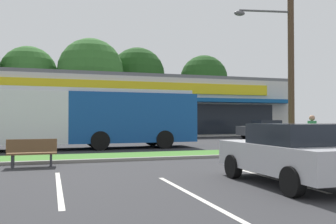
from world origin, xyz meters
The scene contains 16 objects.
grass_median centered at (0.00, 14.00, 0.06)m, with size 56.00×2.20×0.12m, color #427A2D.
curb_lip centered at (0.00, 12.78, 0.06)m, with size 56.00×0.24×0.12m, color gray.
parking_stripe_0 centered at (-5.45, 7.97, 0.00)m, with size 0.12×4.80×0.01m, color silver.
parking_stripe_1 centered at (-2.76, 6.09, 0.00)m, with size 0.12×4.80×0.01m, color silver.
parking_stripe_2 centered at (0.12, 7.73, 0.00)m, with size 0.12×4.80×0.01m, color silver.
storefront_building centered at (1.85, 36.28, 2.87)m, with size 31.95×13.89×5.73m.
tree_mid_left centered at (-8.16, 44.34, 6.88)m, with size 6.57×6.57×10.18m.
tree_mid centered at (-1.19, 42.54, 7.33)m, with size 7.69×7.69×11.18m.
tree_mid_right centered at (5.24, 45.85, 7.50)m, with size 7.19×7.19×11.10m.
tree_right centered at (13.68, 43.29, 6.96)m, with size 6.26×6.26×10.11m.
utility_pole centered at (5.41, 13.99, 5.13)m, with size 3.13×2.38×9.57m.
city_bus centered at (-4.20, 19.11, 1.77)m, with size 12.96×2.92×3.25m.
bus_stop_bench centered at (-6.24, 12.00, 0.50)m, with size 1.60×0.45×0.95m.
car_0 centered at (11.10, 24.90, 0.79)m, with size 4.31×1.88×1.55m.
car_2 centered at (-0.05, 6.54, 0.77)m, with size 1.87×4.14×1.50m.
pedestrian_by_pole centered at (4.74, 11.49, 0.90)m, with size 0.36×0.36×1.79m.
Camera 1 is at (-5.64, -1.10, 1.61)m, focal length 38.89 mm.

